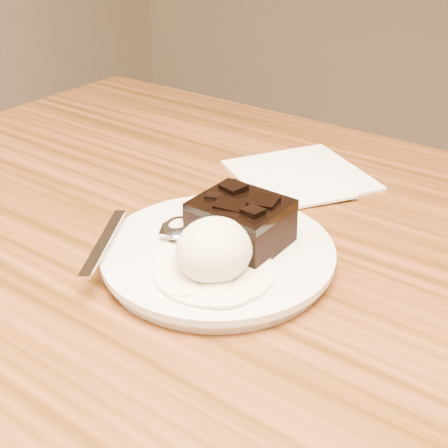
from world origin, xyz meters
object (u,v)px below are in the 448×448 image
Objects in this scene: plate at (218,255)px; brownie at (241,225)px; napkin at (300,174)px; spoon at (178,229)px; ice_cream_scoop at (214,250)px.

brownie is (0.01, 0.02, 0.03)m from plate.
napkin is at bearing 103.74° from brownie.
brownie is at bearing -8.95° from spoon.
napkin is (-0.04, 0.23, -0.01)m from plate.
ice_cream_scoop is 0.08m from spoon.
plate is 1.24× the size of spoon.
brownie is 1.17× the size of ice_cream_scoop.
spoon is (-0.07, 0.03, -0.02)m from ice_cream_scoop.
ice_cream_scoop is 0.46× the size of napkin.
napkin is at bearing 103.12° from ice_cream_scoop.
plate is 2.71× the size of brownie.
ice_cream_scoop reaches higher than spoon.
ice_cream_scoop is at bearing -57.56° from plate.
ice_cream_scoop is (0.02, -0.04, 0.03)m from plate.
plate is at bearing 122.44° from ice_cream_scoop.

